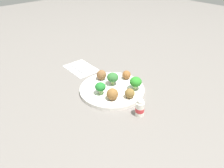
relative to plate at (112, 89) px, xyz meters
The scene contains 13 objects.
ground_plane 0.01m from the plate, ahead, with size 4.00×4.00×0.00m, color slate.
plate is the anchor object (origin of this frame).
broccoli_floret_back_right 0.05m from the plate, 131.97° to the left, with size 0.05×0.05×0.06m.
broccoli_floret_back_left 0.11m from the plate, 42.78° to the left, with size 0.05×0.05×0.06m.
broccoli_floret_near_rim 0.08m from the plate, 89.08° to the right, with size 0.04×0.04×0.05m.
meatball_center 0.10m from the plate, ahead, with size 0.04×0.04×0.04m, color brown.
meatball_back_right 0.09m from the plate, 41.48° to the right, with size 0.05×0.05×0.05m, color brown.
meatball_far_rim 0.09m from the plate, behind, with size 0.05×0.05×0.05m, color brown.
meatball_front_left 0.11m from the plate, 97.84° to the left, with size 0.04×0.04×0.04m, color brown.
napkin 0.26m from the plate, behind, with size 0.17×0.12×0.01m, color white.
fork 0.25m from the plate, behind, with size 0.12×0.02×0.01m.
knife 0.25m from the plate, behind, with size 0.15×0.02×0.01m.
yogurt_bottle 0.19m from the plate, ahead, with size 0.03×0.03×0.07m.
Camera 1 is at (0.57, -0.52, 0.53)m, focal length 34.36 mm.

